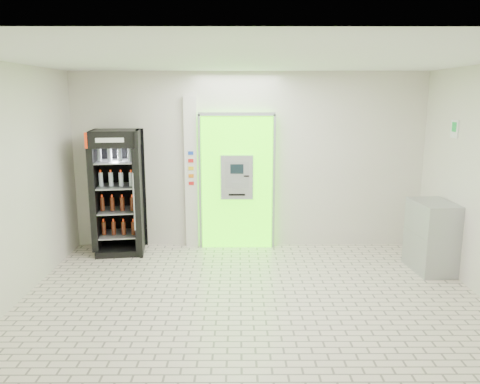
{
  "coord_description": "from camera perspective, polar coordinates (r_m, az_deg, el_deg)",
  "views": [
    {
      "loc": [
        -0.18,
        -5.45,
        2.59
      ],
      "look_at": [
        -0.15,
        1.2,
        1.22
      ],
      "focal_mm": 35.0,
      "sensor_mm": 36.0,
      "label": 1
    }
  ],
  "objects": [
    {
      "name": "atm_assembly",
      "position": [
        7.99,
        -0.38,
        1.38
      ],
      "size": [
        1.3,
        0.24,
        2.33
      ],
      "color": "#41F204",
      "rests_on": "ground"
    },
    {
      "name": "exit_sign",
      "position": [
        7.56,
        24.71,
        7.0
      ],
      "size": [
        0.02,
        0.22,
        0.26
      ],
      "color": "white",
      "rests_on": "room_shell"
    },
    {
      "name": "ground",
      "position": [
        6.04,
        1.53,
        -13.79
      ],
      "size": [
        6.0,
        6.0,
        0.0
      ],
      "primitive_type": "plane",
      "color": "beige",
      "rests_on": "ground"
    },
    {
      "name": "steel_cabinet",
      "position": [
        7.59,
        22.35,
        -5.04
      ],
      "size": [
        0.59,
        0.83,
        1.06
      ],
      "rotation": [
        0.0,
        0.0,
        0.08
      ],
      "color": "#9A9DA1",
      "rests_on": "ground"
    },
    {
      "name": "room_shell",
      "position": [
        5.51,
        1.63,
        3.8
      ],
      "size": [
        6.0,
        6.0,
        6.0
      ],
      "color": "silver",
      "rests_on": "ground"
    },
    {
      "name": "beverage_cooler",
      "position": [
        8.03,
        -14.57,
        -0.29
      ],
      "size": [
        0.86,
        0.81,
        2.06
      ],
      "rotation": [
        0.0,
        0.0,
        0.14
      ],
      "color": "black",
      "rests_on": "ground"
    },
    {
      "name": "pillar",
      "position": [
        8.05,
        -5.94,
        2.31
      ],
      "size": [
        0.22,
        0.11,
        2.6
      ],
      "color": "silver",
      "rests_on": "ground"
    }
  ]
}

